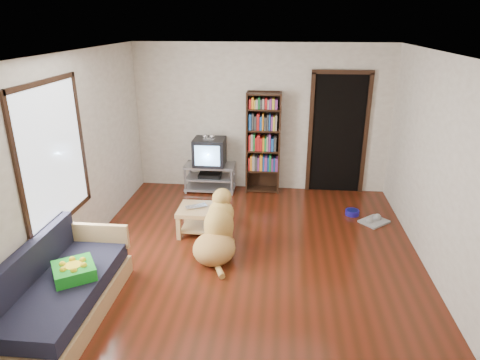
# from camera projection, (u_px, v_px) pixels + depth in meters

# --- Properties ---
(ground) EXTENTS (5.00, 5.00, 0.00)m
(ground) POSITION_uv_depth(u_px,v_px,m) (249.00, 256.00, 5.70)
(ground) COLOR #501A0D
(ground) RESTS_ON ground
(ceiling) EXTENTS (5.00, 5.00, 0.00)m
(ceiling) POSITION_uv_depth(u_px,v_px,m) (251.00, 54.00, 4.78)
(ceiling) COLOR white
(ceiling) RESTS_ON ground
(wall_back) EXTENTS (4.50, 0.00, 4.50)m
(wall_back) POSITION_uv_depth(u_px,v_px,m) (261.00, 119.00, 7.56)
(wall_back) COLOR silver
(wall_back) RESTS_ON ground
(wall_front) EXTENTS (4.50, 0.00, 4.50)m
(wall_front) POSITION_uv_depth(u_px,v_px,m) (221.00, 280.00, 2.91)
(wall_front) COLOR silver
(wall_front) RESTS_ON ground
(wall_left) EXTENTS (0.00, 5.00, 5.00)m
(wall_left) POSITION_uv_depth(u_px,v_px,m) (75.00, 158.00, 5.45)
(wall_left) COLOR silver
(wall_left) RESTS_ON ground
(wall_right) EXTENTS (0.00, 5.00, 5.00)m
(wall_right) POSITION_uv_depth(u_px,v_px,m) (441.00, 170.00, 5.03)
(wall_right) COLOR silver
(wall_right) RESTS_ON ground
(green_cushion) EXTENTS (0.56, 0.56, 0.13)m
(green_cushion) POSITION_uv_depth(u_px,v_px,m) (74.00, 271.00, 4.49)
(green_cushion) COLOR green
(green_cushion) RESTS_ON sofa
(laptop) EXTENTS (0.37, 0.33, 0.02)m
(laptop) POSITION_uv_depth(u_px,v_px,m) (197.00, 208.00, 6.16)
(laptop) COLOR silver
(laptop) RESTS_ON coffee_table
(dog_bowl) EXTENTS (0.22, 0.22, 0.08)m
(dog_bowl) POSITION_uv_depth(u_px,v_px,m) (352.00, 212.00, 6.88)
(dog_bowl) COLOR navy
(dog_bowl) RESTS_ON ground
(grey_rag) EXTENTS (0.51, 0.51, 0.03)m
(grey_rag) POSITION_uv_depth(u_px,v_px,m) (374.00, 222.00, 6.63)
(grey_rag) COLOR #989898
(grey_rag) RESTS_ON ground
(window) EXTENTS (0.03, 1.46, 1.70)m
(window) POSITION_uv_depth(u_px,v_px,m) (53.00, 155.00, 4.91)
(window) COLOR white
(window) RESTS_ON wall_left
(doorway) EXTENTS (1.03, 0.05, 2.19)m
(doorway) POSITION_uv_depth(u_px,v_px,m) (338.00, 131.00, 7.48)
(doorway) COLOR black
(doorway) RESTS_ON wall_back
(tv_stand) EXTENTS (0.90, 0.45, 0.50)m
(tv_stand) POSITION_uv_depth(u_px,v_px,m) (210.00, 176.00, 7.78)
(tv_stand) COLOR #99999E
(tv_stand) RESTS_ON ground
(crt_tv) EXTENTS (0.55, 0.52, 0.58)m
(crt_tv) POSITION_uv_depth(u_px,v_px,m) (210.00, 151.00, 7.63)
(crt_tv) COLOR black
(crt_tv) RESTS_ON tv_stand
(bookshelf) EXTENTS (0.60, 0.30, 1.80)m
(bookshelf) POSITION_uv_depth(u_px,v_px,m) (263.00, 138.00, 7.52)
(bookshelf) COLOR black
(bookshelf) RESTS_ON ground
(sofa) EXTENTS (0.80, 1.80, 0.80)m
(sofa) POSITION_uv_depth(u_px,v_px,m) (62.00, 293.00, 4.50)
(sofa) COLOR tan
(sofa) RESTS_ON ground
(coffee_table) EXTENTS (0.55, 0.55, 0.40)m
(coffee_table) POSITION_uv_depth(u_px,v_px,m) (198.00, 215.00, 6.23)
(coffee_table) COLOR tan
(coffee_table) RESTS_ON ground
(dog) EXTENTS (0.64, 1.09, 0.89)m
(dog) POSITION_uv_depth(u_px,v_px,m) (218.00, 233.00, 5.63)
(dog) COLOR tan
(dog) RESTS_ON ground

